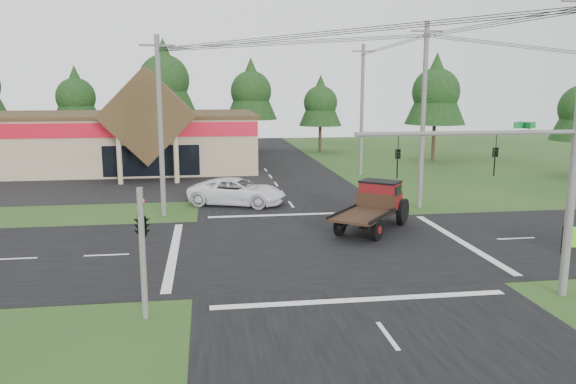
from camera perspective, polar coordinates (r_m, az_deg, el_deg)
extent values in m
plane|color=#244418|center=(27.12, 3.46, -5.58)|extent=(120.00, 120.00, 0.00)
cube|color=black|center=(27.11, 3.46, -5.56)|extent=(12.00, 120.00, 0.02)
cube|color=black|center=(27.11, 3.46, -5.55)|extent=(120.00, 12.00, 0.02)
cube|color=black|center=(45.95, -18.98, 0.54)|extent=(28.00, 14.00, 0.02)
cube|color=tan|center=(56.74, -19.10, 4.86)|extent=(30.00, 15.00, 5.00)
cube|color=#3B2B18|center=(56.57, -19.26, 7.43)|extent=(30.40, 15.40, 0.30)
cube|color=#A60C1D|center=(49.25, -20.83, 5.85)|extent=(30.00, 0.12, 1.20)
cube|color=#3B2B18|center=(47.29, -14.01, 7.52)|extent=(7.78, 4.00, 7.78)
cylinder|color=tan|center=(46.15, -16.75, 3.20)|extent=(0.40, 0.40, 4.00)
cylinder|color=tan|center=(45.71, -11.28, 3.38)|extent=(0.40, 0.40, 4.00)
cube|color=black|center=(48.58, -13.70, 3.10)|extent=(8.00, 0.08, 2.60)
cylinder|color=#595651|center=(22.47, 26.79, -0.89)|extent=(0.24, 0.24, 7.00)
cylinder|color=#595651|center=(20.11, 17.95, 5.72)|extent=(8.00, 0.16, 0.16)
imported|color=black|center=(20.67, 20.29, 2.90)|extent=(0.16, 0.20, 1.00)
imported|color=black|center=(19.25, 11.07, 2.85)|extent=(0.16, 0.20, 1.00)
cube|color=#0C6626|center=(21.05, 22.91, 6.28)|extent=(0.80, 0.04, 0.22)
cylinder|color=#595651|center=(18.89, -14.55, -6.14)|extent=(0.20, 0.20, 4.40)
imported|color=black|center=(18.72, -14.70, -1.56)|extent=(0.53, 2.48, 1.00)
sphere|color=#FF0C0C|center=(18.83, -14.67, -0.87)|extent=(0.18, 0.18, 0.18)
cylinder|color=#595651|center=(22.20, 27.21, 4.18)|extent=(0.30, 0.30, 11.00)
cylinder|color=#595651|center=(33.69, -12.83, 6.41)|extent=(0.30, 0.30, 10.50)
cube|color=#595651|center=(33.70, -13.16, 14.31)|extent=(2.00, 0.12, 0.12)
cylinder|color=#595651|center=(36.11, 13.57, 7.43)|extent=(0.30, 0.30, 11.50)
cube|color=#595651|center=(36.22, 13.93, 15.58)|extent=(2.00, 0.12, 0.12)
cylinder|color=#595651|center=(49.38, 7.52, 8.20)|extent=(0.30, 0.30, 11.20)
cube|color=#595651|center=(49.44, 7.66, 14.00)|extent=(2.00, 0.12, 0.12)
cylinder|color=#332316|center=(69.32, -20.50, 5.07)|extent=(0.36, 0.36, 3.50)
cone|color=black|center=(69.08, -20.77, 9.24)|extent=(5.60, 5.60, 6.60)
sphere|color=black|center=(69.09, -20.75, 8.99)|extent=(4.40, 4.40, 4.40)
cylinder|color=#332316|center=(66.87, -12.27, 5.77)|extent=(0.36, 0.36, 4.55)
cone|color=black|center=(66.68, -12.49, 11.40)|extent=(7.28, 7.28, 8.58)
sphere|color=black|center=(66.68, -12.48, 11.06)|extent=(5.72, 5.72, 5.72)
cylinder|color=#332316|center=(67.95, -3.72, 5.76)|extent=(0.36, 0.36, 3.85)
cone|color=black|center=(67.72, -3.78, 10.45)|extent=(6.16, 6.16, 7.26)
sphere|color=black|center=(67.72, -3.77, 10.17)|extent=(4.84, 4.84, 4.84)
cylinder|color=#332316|center=(67.11, 3.28, 5.41)|extent=(0.36, 0.36, 3.15)
cone|color=black|center=(66.86, 3.32, 9.29)|extent=(5.04, 5.04, 5.94)
sphere|color=black|center=(66.87, 3.31, 9.06)|extent=(3.96, 3.96, 3.96)
cylinder|color=#332316|center=(60.47, 14.56, 4.87)|extent=(0.36, 0.36, 3.85)
cone|color=black|center=(60.21, 14.81, 10.13)|extent=(6.16, 6.16, 7.26)
sphere|color=black|center=(60.21, 14.79, 9.82)|extent=(4.84, 4.84, 4.84)
imported|color=white|center=(36.75, -5.22, 0.05)|extent=(6.83, 4.82, 1.73)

